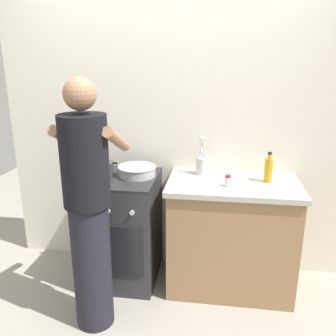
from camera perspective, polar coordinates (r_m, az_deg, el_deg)
ground at (r=3.05m, az=-1.32°, el=-18.89°), size 6.00×6.00×0.00m
back_wall at (r=2.99m, az=3.92°, el=6.60°), size 3.20×0.10×2.50m
countertop at (r=2.91m, az=10.04°, el=-10.60°), size 1.00×0.60×0.90m
stove_range at (r=3.01m, az=-7.59°, el=-9.57°), size 0.60×0.62×0.90m
pot at (r=2.89m, az=-10.48°, el=-0.06°), size 0.25×0.18×0.11m
mixing_bowl at (r=2.83m, az=-4.99°, el=-0.38°), size 0.31×0.31×0.08m
utensil_crock at (r=2.86m, az=5.53°, el=0.71°), size 0.10×0.10×0.31m
spice_bottle at (r=2.63m, az=9.59°, el=-2.05°), size 0.04×0.04×0.09m
oil_bottle at (r=2.77m, az=15.84°, el=-0.26°), size 0.06×0.06×0.23m
person at (r=2.37m, az=-12.66°, el=-6.58°), size 0.41×0.50×1.70m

